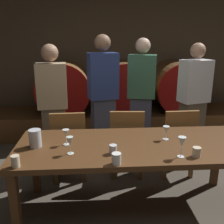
{
  "coord_description": "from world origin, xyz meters",
  "views": [
    {
      "loc": [
        -0.49,
        -1.94,
        1.72
      ],
      "look_at": [
        -0.31,
        0.7,
        0.93
      ],
      "focal_mm": 41.42,
      "sensor_mm": 36.0,
      "label": 1
    }
  ],
  "objects_px": {
    "wine_barrel_center": "(123,87)",
    "chair_center": "(126,140)",
    "wine_glass_right": "(182,143)",
    "wine_glass_left": "(70,142)",
    "chair_left": "(69,142)",
    "pitcher": "(35,138)",
    "guest_center_left": "(103,99)",
    "wine_glass_far_left": "(66,134)",
    "guest_center_right": "(141,98)",
    "cup_far_left": "(15,161)",
    "wine_barrel_right": "(176,86)",
    "dining_table": "(133,150)",
    "guest_far_right": "(193,104)",
    "wine_barrel_left": "(65,87)",
    "chair_right": "(177,139)",
    "cup_far_right": "(197,152)",
    "wine_glass_center": "(166,130)",
    "cup_center_right": "(116,159)",
    "guest_far_left": "(53,105)"
  },
  "relations": [
    {
      "from": "wine_barrel_center",
      "to": "chair_center",
      "type": "xyz_separation_m",
      "value": [
        -0.13,
        -1.56,
        -0.36
      ]
    },
    {
      "from": "wine_glass_right",
      "to": "wine_glass_left",
      "type": "bearing_deg",
      "value": 172.38
    },
    {
      "from": "chair_left",
      "to": "pitcher",
      "type": "bearing_deg",
      "value": 68.0
    },
    {
      "from": "guest_center_left",
      "to": "wine_glass_far_left",
      "type": "bearing_deg",
      "value": 57.4
    },
    {
      "from": "guest_center_right",
      "to": "cup_far_left",
      "type": "relative_size",
      "value": 17.27
    },
    {
      "from": "wine_barrel_right",
      "to": "wine_glass_right",
      "type": "bearing_deg",
      "value": -106.44
    },
    {
      "from": "dining_table",
      "to": "guest_far_right",
      "type": "distance_m",
      "value": 1.43
    },
    {
      "from": "wine_barrel_left",
      "to": "cup_far_left",
      "type": "xyz_separation_m",
      "value": [
        -0.12,
        -2.61,
        -0.08
      ]
    },
    {
      "from": "chair_right",
      "to": "cup_far_right",
      "type": "height_order",
      "value": "chair_right"
    },
    {
      "from": "chair_center",
      "to": "wine_barrel_left",
      "type": "bearing_deg",
      "value": -56.17
    },
    {
      "from": "guest_center_left",
      "to": "wine_glass_right",
      "type": "relative_size",
      "value": 9.54
    },
    {
      "from": "chair_left",
      "to": "pitcher",
      "type": "relative_size",
      "value": 5.28
    },
    {
      "from": "wine_barrel_left",
      "to": "wine_glass_right",
      "type": "height_order",
      "value": "wine_barrel_left"
    },
    {
      "from": "dining_table",
      "to": "wine_glass_far_left",
      "type": "distance_m",
      "value": 0.67
    },
    {
      "from": "wine_barrel_left",
      "to": "wine_barrel_center",
      "type": "xyz_separation_m",
      "value": [
        1.02,
        0.0,
        0.0
      ]
    },
    {
      "from": "guest_center_left",
      "to": "guest_center_right",
      "type": "distance_m",
      "value": 0.56
    },
    {
      "from": "wine_barrel_left",
      "to": "pitcher",
      "type": "xyz_separation_m",
      "value": [
        -0.05,
        -2.23,
        -0.04
      ]
    },
    {
      "from": "wine_barrel_left",
      "to": "wine_barrel_center",
      "type": "bearing_deg",
      "value": 0.0
    },
    {
      "from": "cup_far_left",
      "to": "guest_center_right",
      "type": "bearing_deg",
      "value": 52.1
    },
    {
      "from": "dining_table",
      "to": "wine_glass_far_left",
      "type": "relative_size",
      "value": 14.75
    },
    {
      "from": "wine_barrel_left",
      "to": "cup_far_left",
      "type": "distance_m",
      "value": 2.62
    },
    {
      "from": "wine_glass_far_left",
      "to": "cup_far_left",
      "type": "relative_size",
      "value": 1.55
    },
    {
      "from": "guest_center_left",
      "to": "wine_glass_center",
      "type": "relative_size",
      "value": 12.48
    },
    {
      "from": "wine_glass_right",
      "to": "cup_far_left",
      "type": "distance_m",
      "value": 1.36
    },
    {
      "from": "wine_glass_far_left",
      "to": "cup_center_right",
      "type": "height_order",
      "value": "wine_glass_far_left"
    },
    {
      "from": "dining_table",
      "to": "wine_glass_center",
      "type": "relative_size",
      "value": 16.07
    },
    {
      "from": "guest_far_right",
      "to": "cup_center_right",
      "type": "xyz_separation_m",
      "value": [
        -1.16,
        -1.43,
        -0.06
      ]
    },
    {
      "from": "guest_far_right",
      "to": "wine_glass_far_left",
      "type": "bearing_deg",
      "value": 15.93
    },
    {
      "from": "chair_left",
      "to": "chair_center",
      "type": "height_order",
      "value": "same"
    },
    {
      "from": "guest_far_right",
      "to": "cup_far_left",
      "type": "bearing_deg",
      "value": 19.77
    },
    {
      "from": "cup_center_right",
      "to": "guest_center_left",
      "type": "bearing_deg",
      "value": 91.92
    },
    {
      "from": "wine_barrel_center",
      "to": "wine_barrel_right",
      "type": "relative_size",
      "value": 1.0
    },
    {
      "from": "wine_glass_left",
      "to": "cup_center_right",
      "type": "distance_m",
      "value": 0.45
    },
    {
      "from": "chair_center",
      "to": "wine_glass_left",
      "type": "distance_m",
      "value": 1.09
    },
    {
      "from": "wine_barrel_left",
      "to": "guest_center_left",
      "type": "distance_m",
      "value": 1.26
    },
    {
      "from": "cup_center_right",
      "to": "guest_center_right",
      "type": "bearing_deg",
      "value": 73.42
    },
    {
      "from": "wine_glass_left",
      "to": "wine_glass_right",
      "type": "xyz_separation_m",
      "value": [
        0.95,
        -0.13,
        0.02
      ]
    },
    {
      "from": "dining_table",
      "to": "chair_center",
      "type": "height_order",
      "value": "chair_center"
    },
    {
      "from": "dining_table",
      "to": "chair_right",
      "type": "distance_m",
      "value": 0.93
    },
    {
      "from": "guest_far_left",
      "to": "guest_center_left",
      "type": "bearing_deg",
      "value": 179.0
    },
    {
      "from": "wine_glass_center",
      "to": "cup_far_left",
      "type": "height_order",
      "value": "wine_glass_center"
    },
    {
      "from": "dining_table",
      "to": "cup_far_right",
      "type": "bearing_deg",
      "value": -31.58
    },
    {
      "from": "wine_barrel_left",
      "to": "dining_table",
      "type": "distance_m",
      "value": 2.4
    },
    {
      "from": "dining_table",
      "to": "wine_glass_far_left",
      "type": "xyz_separation_m",
      "value": [
        -0.64,
        0.03,
        0.18
      ]
    },
    {
      "from": "guest_far_left",
      "to": "wine_glass_left",
      "type": "distance_m",
      "value": 1.3
    },
    {
      "from": "dining_table",
      "to": "cup_far_left",
      "type": "bearing_deg",
      "value": -158.86
    },
    {
      "from": "wine_barrel_center",
      "to": "guest_far_left",
      "type": "relative_size",
      "value": 0.57
    },
    {
      "from": "cup_far_left",
      "to": "cup_center_right",
      "type": "xyz_separation_m",
      "value": [
        0.79,
        -0.01,
        -0.0
      ]
    },
    {
      "from": "guest_far_right",
      "to": "cup_center_right",
      "type": "height_order",
      "value": "guest_far_right"
    },
    {
      "from": "pitcher",
      "to": "wine_glass_center",
      "type": "xyz_separation_m",
      "value": [
        1.26,
        0.09,
        0.01
      ]
    }
  ]
}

